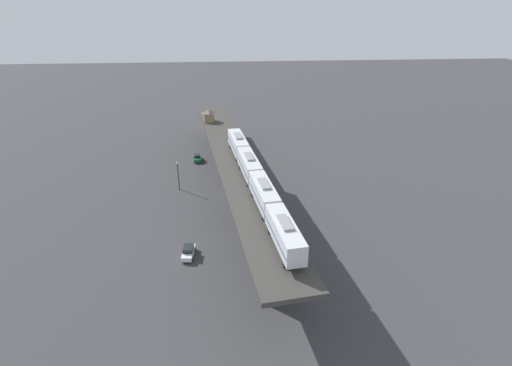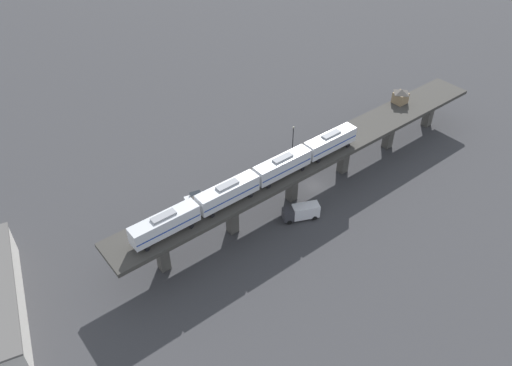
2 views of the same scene
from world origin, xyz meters
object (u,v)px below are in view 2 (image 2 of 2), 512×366
(signal_hut, at_px, (401,96))
(street_lamp, at_px, (293,137))
(street_car_white, at_px, (196,197))
(street_car_green, at_px, (361,133))
(delivery_truck, at_px, (302,212))
(subway_train, at_px, (256,179))

(signal_hut, relative_size, street_lamp, 0.52)
(street_car_white, height_order, street_car_green, same)
(signal_hut, relative_size, delivery_truck, 0.48)
(street_car_green, xyz_separation_m, street_lamp, (3.18, 17.76, 3.17))
(street_lamp, bearing_deg, delivery_truck, 150.36)
(signal_hut, relative_size, street_car_green, 0.79)
(delivery_truck, bearing_deg, subway_train, 69.72)
(street_car_white, xyz_separation_m, street_lamp, (4.12, -26.67, 3.17))
(street_car_green, xyz_separation_m, delivery_truck, (-16.39, 28.89, 0.82))
(signal_hut, distance_m, delivery_truck, 39.50)
(street_car_white, distance_m, street_lamp, 27.17)
(subway_train, distance_m, street_lamp, 26.61)
(street_car_green, bearing_deg, subway_train, 109.53)
(street_car_white, bearing_deg, signal_hut, -92.71)
(subway_train, xyz_separation_m, delivery_truck, (-3.13, -8.48, -9.64))
(signal_hut, xyz_separation_m, delivery_truck, (-13.00, 36.22, -8.90))
(street_car_white, distance_m, delivery_truck, 21.93)
(street_car_green, bearing_deg, signal_hut, -114.81)
(street_lamp, bearing_deg, signal_hut, -104.66)
(signal_hut, xyz_separation_m, street_lamp, (6.56, 25.08, -6.55))
(street_car_white, xyz_separation_m, street_car_green, (0.94, -44.43, 0.00))
(street_car_white, relative_size, street_car_green, 1.00)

